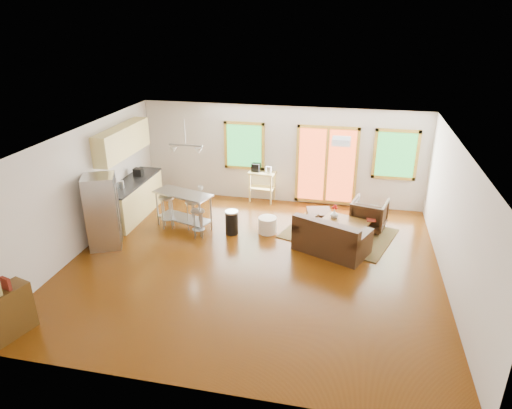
% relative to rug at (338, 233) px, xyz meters
% --- Properties ---
extents(floor, '(7.50, 7.00, 0.02)m').
position_rel_rug_xyz_m(floor, '(-1.67, -1.74, -0.02)').
color(floor, '#3E1E04').
rests_on(floor, ground).
extents(ceiling, '(7.50, 7.00, 0.02)m').
position_rel_rug_xyz_m(ceiling, '(-1.67, -1.74, 2.60)').
color(ceiling, silver).
rests_on(ceiling, ground).
extents(back_wall, '(7.50, 0.02, 2.60)m').
position_rel_rug_xyz_m(back_wall, '(-1.67, 1.77, 1.29)').
color(back_wall, beige).
rests_on(back_wall, ground).
extents(left_wall, '(0.02, 7.00, 2.60)m').
position_rel_rug_xyz_m(left_wall, '(-5.43, -1.74, 1.29)').
color(left_wall, beige).
rests_on(left_wall, ground).
extents(right_wall, '(0.02, 7.00, 2.60)m').
position_rel_rug_xyz_m(right_wall, '(2.09, -1.74, 1.29)').
color(right_wall, beige).
rests_on(right_wall, ground).
extents(front_wall, '(7.50, 0.02, 2.60)m').
position_rel_rug_xyz_m(front_wall, '(-1.67, -5.25, 1.29)').
color(front_wall, beige).
rests_on(front_wall, ground).
extents(window_left, '(1.10, 0.05, 1.30)m').
position_rel_rug_xyz_m(window_left, '(-2.67, 1.72, 1.49)').
color(window_left, '#1A5C23').
rests_on(window_left, back_wall).
extents(french_doors, '(1.60, 0.05, 2.10)m').
position_rel_rug_xyz_m(french_doors, '(-0.47, 1.72, 1.09)').
color(french_doors, '#BE411C').
rests_on(french_doors, back_wall).
extents(window_right, '(1.10, 0.05, 1.30)m').
position_rel_rug_xyz_m(window_right, '(1.23, 1.72, 1.49)').
color(window_right, '#1A5C23').
rests_on(window_right, back_wall).
extents(rug, '(2.81, 2.46, 0.02)m').
position_rel_rug_xyz_m(rug, '(0.00, 0.00, 0.00)').
color(rug, '#3A5931').
rests_on(rug, floor).
extents(loveseat, '(1.74, 1.40, 0.81)m').
position_rel_rug_xyz_m(loveseat, '(-0.14, -0.90, 0.31)').
color(loveseat, black).
rests_on(loveseat, floor).
extents(coffee_table, '(1.17, 0.93, 0.41)m').
position_rel_rug_xyz_m(coffee_table, '(0.14, -0.11, 0.34)').
color(coffee_table, '#3E280D').
rests_on(coffee_table, floor).
extents(armchair, '(0.93, 0.89, 0.80)m').
position_rel_rug_xyz_m(armchair, '(0.67, 0.49, 0.39)').
color(armchair, black).
rests_on(armchair, floor).
extents(ottoman, '(0.67, 0.67, 0.38)m').
position_rel_rug_xyz_m(ottoman, '(-0.50, 0.41, 0.18)').
color(ottoman, black).
rests_on(ottoman, floor).
extents(pouf, '(0.56, 0.56, 0.38)m').
position_rel_rug_xyz_m(pouf, '(-1.64, -0.26, 0.18)').
color(pouf, silver).
rests_on(pouf, floor).
extents(vase, '(0.21, 0.22, 0.32)m').
position_rel_rug_xyz_m(vase, '(-0.13, 0.01, 0.50)').
color(vase, silver).
rests_on(vase, coffee_table).
extents(book, '(0.20, 0.04, 0.27)m').
position_rel_rug_xyz_m(book, '(0.61, 0.05, 0.52)').
color(book, maroon).
rests_on(book, coffee_table).
extents(cabinets, '(0.64, 2.24, 2.30)m').
position_rel_rug_xyz_m(cabinets, '(-5.15, -0.04, 0.92)').
color(cabinets, '#DEC670').
rests_on(cabinets, floor).
extents(refrigerator, '(0.86, 0.85, 1.64)m').
position_rel_rug_xyz_m(refrigerator, '(-5.01, -1.65, 0.81)').
color(refrigerator, '#B7BABC').
rests_on(refrigerator, floor).
extents(island, '(1.51, 0.96, 0.89)m').
position_rel_rug_xyz_m(island, '(-3.65, -0.41, 0.60)').
color(island, '#B7BABC').
rests_on(island, floor).
extents(cup, '(0.13, 0.10, 0.12)m').
position_rel_rug_xyz_m(cup, '(-3.25, -0.28, 1.00)').
color(cup, silver).
rests_on(cup, island).
extents(bar_stool_a, '(0.46, 0.46, 0.80)m').
position_rel_rug_xyz_m(bar_stool_a, '(-4.03, -0.49, 0.58)').
color(bar_stool_a, '#B7BABC').
rests_on(bar_stool_a, floor).
extents(bar_stool_b, '(0.44, 0.44, 0.74)m').
position_rel_rug_xyz_m(bar_stool_b, '(-3.39, -0.49, 0.54)').
color(bar_stool_b, '#B7BABC').
rests_on(bar_stool_b, floor).
extents(bar_stool_c, '(0.39, 0.39, 0.67)m').
position_rel_rug_xyz_m(bar_stool_c, '(-3.15, -0.83, 0.49)').
color(bar_stool_c, '#B7BABC').
rests_on(bar_stool_c, floor).
extents(trash_can, '(0.36, 0.36, 0.57)m').
position_rel_rug_xyz_m(trash_can, '(-2.45, -0.49, 0.28)').
color(trash_can, black).
rests_on(trash_can, floor).
extents(kitchen_cart, '(0.74, 0.52, 1.06)m').
position_rel_rug_xyz_m(kitchen_cart, '(-2.17, 1.61, 0.71)').
color(kitchen_cart, '#DEC670').
rests_on(kitchen_cart, floor).
extents(bookshelf, '(0.61, 1.00, 1.10)m').
position_rel_rug_xyz_m(bookshelf, '(-5.02, -4.84, 0.42)').
color(bookshelf, '#3E280D').
rests_on(bookshelf, floor).
extents(ceiling_flush, '(0.35, 0.35, 0.12)m').
position_rel_rug_xyz_m(ceiling_flush, '(-0.07, -1.14, 2.52)').
color(ceiling_flush, white).
rests_on(ceiling_flush, ceiling).
extents(pendant_light, '(0.80, 0.18, 0.79)m').
position_rel_rug_xyz_m(pendant_light, '(-3.57, -0.24, 1.89)').
color(pendant_light, gray).
rests_on(pendant_light, ceiling).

